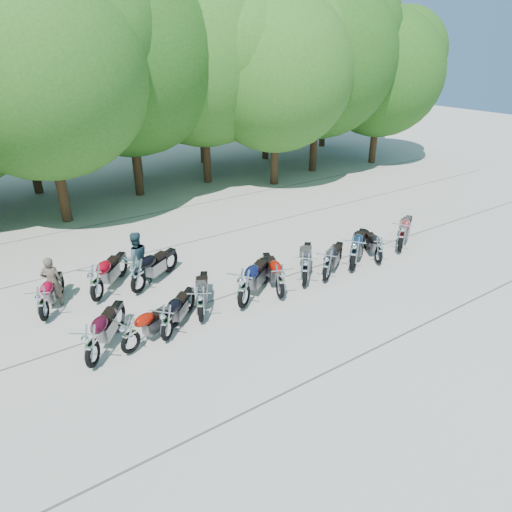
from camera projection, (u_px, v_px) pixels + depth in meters
ground at (284, 306)px, 13.77m from camera, size 90.00×90.00×0.00m
tree_3 at (39, 68)px, 17.67m from camera, size 8.70×8.70×10.67m
tree_4 at (125, 56)px, 21.01m from camera, size 9.13×9.13×11.20m
tree_5 at (202, 56)px, 23.20m from camera, size 9.04×9.04×11.10m
tree_6 at (276, 73)px, 23.23m from camera, size 8.00×8.00×9.82m
tree_7 at (318, 59)px, 25.56m from camera, size 8.79×8.79×10.79m
tree_8 at (381, 74)px, 27.86m from camera, size 7.53×7.53×9.25m
tree_11 at (16, 82)px, 21.81m from camera, size 7.56×7.56×9.28m
tree_12 at (128, 73)px, 24.57m from camera, size 7.88×7.88×9.67m
tree_13 at (200, 64)px, 27.68m from camera, size 8.31×8.31×10.20m
tree_14 at (266, 67)px, 28.76m from camera, size 8.02×8.02×9.84m
tree_15 at (328, 45)px, 31.96m from camera, size 9.67×9.67×11.86m
motorcycle_0 at (91, 345)px, 10.90m from camera, size 2.05×2.29×1.34m
motorcycle_1 at (130, 335)px, 11.43m from camera, size 2.18×1.31×1.18m
motorcycle_2 at (166, 322)px, 11.91m from camera, size 2.04×1.93×1.22m
motorcycle_3 at (201, 303)px, 12.72m from camera, size 1.73×2.24×1.25m
motorcycle_4 at (244, 288)px, 13.32m from camera, size 2.57×2.10×1.46m
motorcycle_5 at (280, 281)px, 13.89m from camera, size 1.50×2.40×1.30m
motorcycle_6 at (305, 269)px, 14.55m from camera, size 2.14×2.25×1.35m
motorcycle_7 at (327, 265)px, 14.89m from camera, size 2.26×1.81×1.27m
motorcycle_8 at (354, 253)px, 15.52m from camera, size 2.55×2.14×1.45m
motorcycle_9 at (379, 250)px, 16.10m from camera, size 1.57×2.11×1.17m
motorcycle_10 at (402, 236)px, 16.93m from camera, size 2.57×2.01×1.44m
motorcycle_11 at (42, 303)px, 12.76m from camera, size 1.58×2.25×1.23m
motorcycle_12 at (96, 282)px, 13.68m from camera, size 2.22×2.34×1.40m
motorcycle_13 at (137, 275)px, 14.14m from camera, size 2.46×1.91×1.37m
rider_0 at (52, 282)px, 13.51m from camera, size 0.68×0.57×1.59m
rider_1 at (136, 259)px, 14.70m from camera, size 0.93×0.76×1.81m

